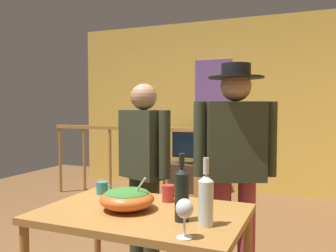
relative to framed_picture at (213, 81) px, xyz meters
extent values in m
cube|color=gold|center=(0.31, 0.06, -0.40)|extent=(5.43, 0.10, 2.72)
cube|color=#6D4D98|center=(0.00, 0.00, 0.00)|extent=(0.60, 0.03, 0.67)
cylinder|color=#9E6B33|center=(-2.16, -1.12, -1.26)|extent=(0.04, 0.04, 1.01)
cylinder|color=#9E6B33|center=(-1.70, -1.12, -1.26)|extent=(0.04, 0.04, 1.01)
cylinder|color=#9E6B33|center=(-1.25, -1.12, -1.26)|extent=(0.04, 0.04, 1.01)
cylinder|color=#9E6B33|center=(-0.79, -1.12, -1.26)|extent=(0.04, 0.04, 1.01)
cylinder|color=#9E6B33|center=(-0.34, -1.12, -1.26)|extent=(0.04, 0.04, 1.01)
cylinder|color=#9E6B33|center=(0.11, -1.12, -1.26)|extent=(0.04, 0.04, 1.01)
cube|color=#9E6B33|center=(-1.02, -1.12, -0.72)|extent=(2.35, 0.07, 0.05)
cube|color=#9E6B33|center=(0.11, -1.12, -1.21)|extent=(0.10, 0.10, 1.11)
cube|color=#38281E|center=(-0.22, -0.29, -1.54)|extent=(0.90, 0.40, 0.44)
cube|color=black|center=(-0.22, -0.29, -1.31)|extent=(0.20, 0.12, 0.02)
cylinder|color=black|center=(-0.22, -0.29, -1.26)|extent=(0.03, 0.03, 0.08)
cube|color=black|center=(-0.22, -0.32, -1.02)|extent=(0.70, 0.06, 0.41)
cube|color=black|center=(-0.22, -0.35, -1.02)|extent=(0.64, 0.01, 0.36)
cube|color=#9E6B33|center=(0.62, -3.79, -1.03)|extent=(1.17, 0.78, 0.04)
cylinder|color=#9E6B33|center=(0.08, -3.44, -1.40)|extent=(0.05, 0.05, 0.71)
ellipsoid|color=#DB5B23|center=(0.53, -3.81, -0.95)|extent=(0.32, 0.32, 0.12)
ellipsoid|color=#38702D|center=(0.53, -3.81, -0.91)|extent=(0.26, 0.26, 0.06)
cylinder|color=silver|center=(0.60, -3.81, -0.89)|extent=(0.12, 0.01, 0.16)
cylinder|color=silver|center=(0.99, -4.10, -1.00)|extent=(0.07, 0.07, 0.01)
cylinder|color=silver|center=(0.99, -4.10, -0.95)|extent=(0.01, 0.01, 0.10)
ellipsoid|color=silver|center=(0.99, -4.10, -0.87)|extent=(0.08, 0.08, 0.09)
cylinder|color=silver|center=(1.03, -3.90, -0.89)|extent=(0.08, 0.08, 0.23)
cone|color=silver|center=(1.03, -3.90, -0.76)|extent=(0.08, 0.08, 0.03)
cylinder|color=silver|center=(1.03, -3.90, -0.70)|extent=(0.03, 0.03, 0.08)
cylinder|color=black|center=(0.90, -3.88, -0.88)|extent=(0.07, 0.07, 0.25)
cone|color=black|center=(0.90, -3.88, -0.74)|extent=(0.07, 0.07, 0.03)
cylinder|color=black|center=(0.90, -3.88, -0.69)|extent=(0.03, 0.03, 0.07)
cylinder|color=teal|center=(0.20, -3.55, -0.96)|extent=(0.08, 0.08, 0.08)
torus|color=teal|center=(0.25, -3.55, -0.96)|extent=(0.05, 0.01, 0.05)
cylinder|color=#B7332D|center=(0.69, -3.56, -0.95)|extent=(0.08, 0.08, 0.10)
torus|color=#B7332D|center=(0.74, -3.56, -0.95)|extent=(0.05, 0.01, 0.05)
cylinder|color=#2D3323|center=(0.33, -3.05, -1.37)|extent=(0.13, 0.13, 0.77)
cylinder|color=#2D3323|center=(0.17, -2.98, -1.37)|extent=(0.13, 0.13, 0.77)
cube|color=#2D3323|center=(0.25, -3.02, -0.71)|extent=(0.44, 0.35, 0.55)
cylinder|color=#2D3323|center=(0.47, -3.11, -0.70)|extent=(0.09, 0.09, 0.52)
cylinder|color=#2D3323|center=(0.03, -2.92, -0.70)|extent=(0.09, 0.09, 0.52)
sphere|color=#A37556|center=(0.25, -3.02, -0.33)|extent=(0.21, 0.21, 0.21)
cylinder|color=#9E3842|center=(1.08, -2.98, -1.36)|extent=(0.13, 0.13, 0.81)
cylinder|color=#9E3842|center=(0.91, -3.05, -1.36)|extent=(0.13, 0.13, 0.81)
cube|color=#2D3323|center=(0.99, -3.02, -0.66)|extent=(0.47, 0.37, 0.57)
cylinder|color=#2D3323|center=(1.23, -2.91, -0.65)|extent=(0.09, 0.09, 0.55)
cylinder|color=#2D3323|center=(0.75, -3.12, -0.65)|extent=(0.09, 0.09, 0.55)
sphere|color=#A37556|center=(0.99, -3.02, -0.26)|extent=(0.22, 0.22, 0.22)
cylinder|color=black|center=(0.99, -3.02, -0.20)|extent=(0.40, 0.40, 0.01)
cylinder|color=black|center=(0.99, -3.02, -0.15)|extent=(0.21, 0.21, 0.10)
camera|label=1|loc=(1.53, -5.59, -0.41)|focal=38.03mm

